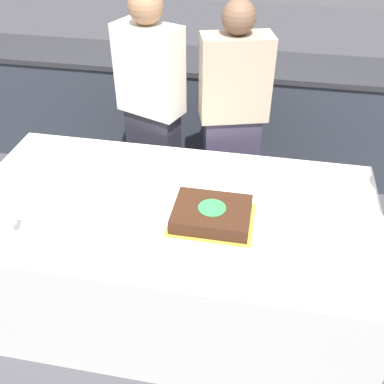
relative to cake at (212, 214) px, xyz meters
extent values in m
plane|color=#424247|center=(-0.23, 0.08, -0.79)|extent=(14.00, 14.00, 0.00)
cube|color=#333842|center=(-0.23, 1.72, -0.35)|extent=(4.40, 0.55, 0.88)
cube|color=#2D2D33|center=(-0.23, 1.72, 0.11)|extent=(4.40, 0.58, 0.04)
cube|color=silver|center=(-0.23, 0.08, -0.42)|extent=(2.16, 1.13, 0.76)
cube|color=gold|center=(0.00, 0.00, -0.04)|extent=(0.42, 0.33, 0.00)
cube|color=#381E11|center=(0.00, 0.00, 0.00)|extent=(0.38, 0.29, 0.07)
cylinder|color=green|center=(0.00, 0.00, 0.04)|extent=(0.14, 0.14, 0.00)
cylinder|color=white|center=(-0.54, 0.17, 0.00)|extent=(0.22, 0.22, 0.08)
cylinder|color=white|center=(-0.92, -0.27, -0.04)|extent=(0.06, 0.06, 0.00)
cylinder|color=white|center=(-0.92, -0.27, 0.00)|extent=(0.01, 0.01, 0.06)
cylinder|color=white|center=(-0.92, -0.27, 0.07)|extent=(0.04, 0.04, 0.09)
cylinder|color=white|center=(-0.04, 0.32, -0.04)|extent=(0.21, 0.21, 0.00)
cylinder|color=white|center=(0.44, 0.16, -0.04)|extent=(0.21, 0.21, 0.00)
cube|color=white|center=(-0.01, -0.35, -0.03)|extent=(0.17, 0.10, 0.02)
cube|color=#383347|center=(0.00, 0.86, -0.35)|extent=(0.39, 0.25, 0.89)
cube|color=tan|center=(0.00, 0.86, 0.35)|extent=(0.46, 0.31, 0.52)
sphere|color=brown|center=(0.00, 0.86, 0.70)|extent=(0.19, 0.19, 0.19)
cube|color=#282833|center=(-0.53, 0.86, -0.35)|extent=(0.38, 0.27, 0.88)
cube|color=silver|center=(-0.53, 0.86, 0.36)|extent=(0.45, 0.33, 0.55)
sphere|color=#936B4C|center=(-0.53, 0.86, 0.74)|extent=(0.21, 0.21, 0.21)
camera|label=1|loc=(0.22, -1.69, 1.43)|focal=42.00mm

